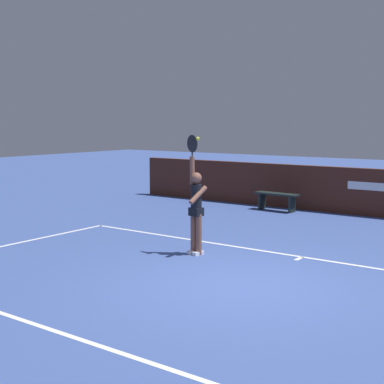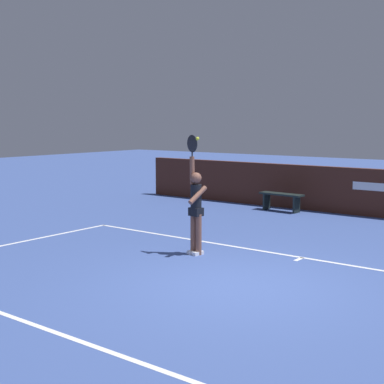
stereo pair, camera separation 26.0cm
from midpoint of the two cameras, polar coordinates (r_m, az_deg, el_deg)
ground_plane at (r=8.99m, az=5.74°, el=-9.51°), size 60.00×60.00×0.00m
court_lines at (r=8.67m, az=4.34°, el=-10.13°), size 11.02×5.40×0.00m
tennis_player at (r=10.75m, az=1.08°, el=-1.42°), size 0.44×0.47×2.35m
tennis_ball at (r=10.60m, az=1.27°, el=5.52°), size 0.07×0.07×0.07m
courtside_bench_near at (r=16.22m, az=9.64°, el=-0.61°), size 1.34×0.44×0.52m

